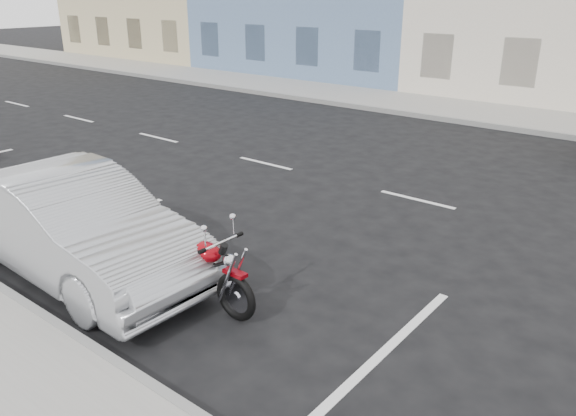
% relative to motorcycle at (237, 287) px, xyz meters
% --- Properties ---
extents(ground, '(120.00, 120.00, 0.00)m').
position_rel_motorcycle_xyz_m(ground, '(1.79, 5.40, -0.47)').
color(ground, black).
rests_on(ground, ground).
extents(sidewalk_far, '(80.00, 3.40, 0.15)m').
position_rel_motorcycle_xyz_m(sidewalk_far, '(-3.21, 14.10, -0.39)').
color(sidewalk_far, gray).
rests_on(sidewalk_far, ground).
extents(curb_far, '(80.00, 0.12, 0.16)m').
position_rel_motorcycle_xyz_m(curb_far, '(-3.21, 12.40, -0.39)').
color(curb_far, gray).
rests_on(curb_far, ground).
extents(motorcycle, '(2.04, 0.67, 1.02)m').
position_rel_motorcycle_xyz_m(motorcycle, '(0.00, 0.00, 0.00)').
color(motorcycle, black).
rests_on(motorcycle, ground).
extents(sedan_silver, '(4.70, 1.74, 1.54)m').
position_rel_motorcycle_xyz_m(sedan_silver, '(-2.70, -0.52, 0.30)').
color(sedan_silver, '#A6A9AE').
rests_on(sedan_silver, ground).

